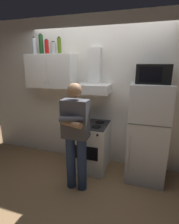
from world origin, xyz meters
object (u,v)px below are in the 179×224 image
(bottle_wine_green, at_px, (41,44))
(person_standing, at_px, (76,134))
(range_hood, at_px, (93,81))
(bottle_soda_red, at_px, (47,47))
(stove_oven, at_px, (91,146))
(refrigerator, at_px, (147,133))
(microwave, at_px, (153,74))
(bottle_olive_oil, at_px, (59,46))
(upper_cabinet, at_px, (51,71))
(bottle_vodka_clear, at_px, (34,46))
(bottle_canister_steel, at_px, (53,48))

(bottle_wine_green, bearing_deg, person_standing, -37.88)
(range_hood, height_order, bottle_soda_red, bottle_soda_red)
(stove_oven, height_order, range_hood, range_hood)
(refrigerator, bearing_deg, microwave, 90.90)
(bottle_soda_red, bearing_deg, refrigerator, -4.01)
(range_hood, height_order, bottle_olive_oil, bottle_olive_oil)
(refrigerator, distance_m, bottle_wine_green, 2.37)
(upper_cabinet, relative_size, microwave, 1.88)
(upper_cabinet, xyz_separation_m, bottle_vodka_clear, (-0.34, 0.04, 0.44))
(person_standing, distance_m, bottle_vodka_clear, 1.86)
(refrigerator, distance_m, person_standing, 1.17)
(bottle_wine_green, relative_size, bottle_canister_steel, 1.63)
(microwave, relative_size, person_standing, 0.29)
(stove_oven, relative_size, bottle_wine_green, 2.59)
(stove_oven, distance_m, bottle_vodka_clear, 2.11)
(microwave, bearing_deg, bottle_soda_red, 176.57)
(bottle_wine_green, bearing_deg, bottle_canister_steel, 0.50)
(stove_oven, xyz_separation_m, refrigerator, (0.95, 0.00, 0.37))
(bottle_olive_oil, bearing_deg, microwave, -3.44)
(person_standing, xyz_separation_m, bottle_soda_red, (-0.81, 0.73, 1.27))
(bottle_wine_green, bearing_deg, microwave, -2.38)
(bottle_wine_green, bearing_deg, bottle_soda_red, 17.59)
(bottle_soda_red, bearing_deg, range_hood, -0.07)
(bottle_soda_red, bearing_deg, bottle_wine_green, -162.41)
(refrigerator, relative_size, bottle_canister_steel, 7.72)
(upper_cabinet, height_order, bottle_olive_oil, bottle_olive_oil)
(bottle_wine_green, bearing_deg, upper_cabinet, 9.86)
(microwave, bearing_deg, bottle_canister_steel, 177.21)
(person_standing, height_order, bottle_soda_red, bottle_soda_red)
(stove_oven, xyz_separation_m, bottle_wine_green, (-0.96, 0.10, 1.78))
(microwave, height_order, bottle_wine_green, bottle_wine_green)
(bottle_olive_oil, distance_m, bottle_canister_steel, 0.11)
(stove_oven, relative_size, bottle_vodka_clear, 2.89)
(stove_oven, bearing_deg, upper_cabinet, 171.10)
(range_hood, height_order, bottle_wine_green, bottle_wine_green)
(stove_oven, height_order, bottle_olive_oil, bottle_olive_oil)
(bottle_soda_red, bearing_deg, stove_oven, -8.42)
(bottle_soda_red, bearing_deg, bottle_canister_steel, -10.63)
(upper_cabinet, relative_size, bottle_olive_oil, 3.24)
(bottle_vodka_clear, distance_m, bottle_canister_steel, 0.43)
(bottle_olive_oil, relative_size, bottle_canister_steel, 1.34)
(microwave, bearing_deg, range_hood, 173.54)
(refrigerator, xyz_separation_m, bottle_canister_steel, (-1.67, 0.10, 1.35))
(bottle_vodka_clear, bearing_deg, bottle_wine_green, -19.21)
(bottle_wine_green, bearing_deg, bottle_olive_oil, 2.36)
(bottle_soda_red, relative_size, bottle_olive_oil, 0.92)
(bottle_wine_green, distance_m, bottle_canister_steel, 0.25)
(refrigerator, bearing_deg, bottle_soda_red, 175.99)
(bottle_vodka_clear, height_order, bottle_olive_oil, bottle_vodka_clear)
(bottle_soda_red, bearing_deg, microwave, -3.43)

